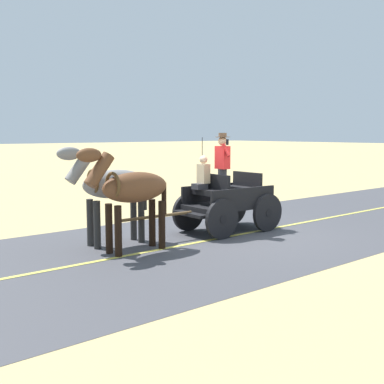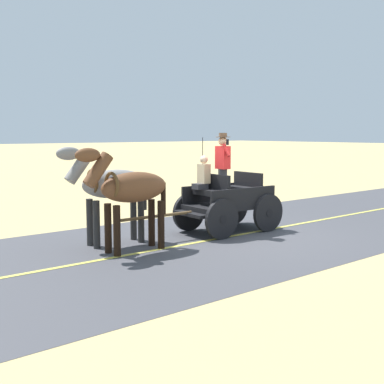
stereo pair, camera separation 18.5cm
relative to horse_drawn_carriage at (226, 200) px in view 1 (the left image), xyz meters
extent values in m
plane|color=tan|center=(-0.53, 0.01, -0.82)|extent=(200.00, 200.00, 0.00)
cube|color=#424247|center=(-0.53, 0.01, -0.81)|extent=(6.48, 160.00, 0.01)
cube|color=#DBCC4C|center=(-0.53, 0.01, -0.81)|extent=(0.12, 160.00, 0.00)
cube|color=black|center=(0.00, -0.08, -0.16)|extent=(1.29, 2.25, 0.12)
cube|color=black|center=(-0.57, -0.06, 0.12)|extent=(0.14, 2.09, 0.44)
cube|color=black|center=(0.57, -0.11, 0.12)|extent=(0.14, 2.09, 0.44)
cube|color=black|center=(0.05, 1.14, -0.26)|extent=(1.09, 0.28, 0.08)
cube|color=black|center=(-0.05, -1.28, -0.34)|extent=(0.73, 0.23, 0.06)
cube|color=black|center=(0.02, 0.52, 0.22)|extent=(1.03, 0.40, 0.14)
cube|color=black|center=(0.02, 0.34, 0.44)|extent=(1.02, 0.12, 0.44)
cube|color=black|center=(-0.02, -0.58, 0.22)|extent=(1.03, 0.40, 0.14)
cube|color=black|center=(-0.03, -0.76, 0.44)|extent=(1.02, 0.12, 0.44)
cylinder|color=black|center=(-0.62, 0.71, -0.34)|extent=(0.14, 0.96, 0.96)
cylinder|color=black|center=(-0.62, 0.71, -0.34)|extent=(0.13, 0.22, 0.21)
cylinder|color=black|center=(0.68, 0.66, -0.34)|extent=(0.14, 0.96, 0.96)
cylinder|color=black|center=(0.68, 0.66, -0.34)|extent=(0.13, 0.22, 0.21)
cylinder|color=black|center=(-0.68, -0.83, -0.34)|extent=(0.14, 0.96, 0.96)
cylinder|color=black|center=(-0.68, -0.83, -0.34)|extent=(0.13, 0.22, 0.21)
cylinder|color=black|center=(0.62, -0.88, -0.34)|extent=(0.14, 0.96, 0.96)
cylinder|color=black|center=(0.62, -0.88, -0.34)|extent=(0.13, 0.22, 0.21)
cylinder|color=brown|center=(0.09, 2.11, -0.21)|extent=(0.15, 2.00, 0.07)
cylinder|color=black|center=(0.32, 0.51, 0.92)|extent=(0.02, 0.02, 1.30)
cylinder|color=#2D2D33|center=(-0.14, 0.25, 0.35)|extent=(0.22, 0.22, 0.90)
cube|color=red|center=(-0.14, 0.25, 1.08)|extent=(0.35, 0.23, 0.56)
sphere|color=tan|center=(-0.14, 0.25, 1.48)|extent=(0.22, 0.22, 0.22)
cylinder|color=#473323|center=(-0.14, 0.25, 1.58)|extent=(0.36, 0.36, 0.01)
cylinder|color=#473323|center=(-0.14, 0.25, 1.63)|extent=(0.20, 0.20, 0.10)
cylinder|color=red|center=(-0.32, 0.30, 1.26)|extent=(0.26, 0.09, 0.32)
cube|color=black|center=(-0.37, 0.32, 1.46)|extent=(0.02, 0.07, 0.14)
cube|color=#2D2D33|center=(0.28, 0.63, 0.36)|extent=(0.29, 0.33, 0.14)
cube|color=tan|center=(0.27, 0.51, 0.67)|extent=(0.31, 0.21, 0.48)
sphere|color=beige|center=(0.27, 0.51, 1.02)|extent=(0.20, 0.20, 0.20)
ellipsoid|color=brown|center=(-0.30, 2.93, 0.55)|extent=(0.58, 1.57, 0.64)
cylinder|color=black|center=(-0.48, 3.48, -0.29)|extent=(0.15, 0.15, 1.05)
cylinder|color=black|center=(-0.12, 3.47, -0.29)|extent=(0.15, 0.15, 1.05)
cylinder|color=black|center=(-0.49, 2.39, -0.29)|extent=(0.15, 0.15, 1.05)
cylinder|color=black|center=(-0.13, 2.38, -0.29)|extent=(0.15, 0.15, 1.05)
cylinder|color=brown|center=(-0.30, 3.77, 0.95)|extent=(0.27, 0.65, 0.73)
ellipsoid|color=brown|center=(-0.29, 3.99, 1.26)|extent=(0.23, 0.54, 0.28)
cube|color=black|center=(-0.30, 3.75, 0.99)|extent=(0.07, 0.50, 0.56)
cylinder|color=black|center=(-0.31, 2.19, 0.25)|extent=(0.11, 0.11, 0.70)
torus|color=brown|center=(-0.30, 3.48, 0.63)|extent=(0.55, 0.08, 0.55)
ellipsoid|color=gray|center=(0.54, 2.90, 0.55)|extent=(0.69, 1.60, 0.64)
cylinder|color=#272726|center=(0.41, 3.46, -0.29)|extent=(0.15, 0.15, 1.05)
cylinder|color=#272726|center=(0.77, 3.43, -0.29)|extent=(0.15, 0.15, 1.05)
cylinder|color=#272726|center=(0.32, 2.37, -0.29)|extent=(0.15, 0.15, 1.05)
cylinder|color=#272726|center=(0.68, 2.34, -0.29)|extent=(0.15, 0.15, 1.05)
cylinder|color=gray|center=(0.61, 3.74, 0.95)|extent=(0.31, 0.67, 0.73)
ellipsoid|color=gray|center=(0.63, 3.96, 1.26)|extent=(0.26, 0.56, 0.28)
cube|color=#272726|center=(0.61, 3.72, 0.99)|extent=(0.10, 0.51, 0.56)
cylinder|color=#272726|center=(0.48, 2.16, 0.25)|extent=(0.11, 0.11, 0.70)
torus|color=brown|center=(0.59, 3.44, 0.63)|extent=(0.55, 0.12, 0.55)
camera|label=1|loc=(-9.01, 8.75, 1.70)|focal=46.75mm
camera|label=2|loc=(-9.13, 8.61, 1.70)|focal=46.75mm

